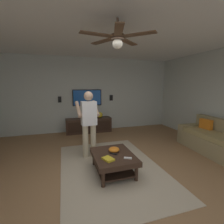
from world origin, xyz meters
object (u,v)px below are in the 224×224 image
at_px(coffee_table, 113,159).
at_px(person_standing, 89,120).
at_px(bowl, 114,150).
at_px(wall_speaker_left, 111,98).
at_px(remote_black, 114,154).
at_px(tv, 87,98).
at_px(book, 108,159).
at_px(vase_round, 100,115).
at_px(remote_white, 128,158).
at_px(wall_speaker_right, 60,99).
at_px(media_console, 89,125).
at_px(couch, 215,141).
at_px(ceiling_fan, 117,39).

distance_m(coffee_table, person_standing, 1.17).
distance_m(bowl, wall_speaker_left, 3.42).
relative_size(bowl, remote_black, 1.50).
relative_size(coffee_table, remote_black, 6.67).
height_order(tv, remote_black, tv).
bearing_deg(tv, coffee_table, 0.31).
bearing_deg(book, vase_round, -32.13).
bearing_deg(vase_round, book, 169.79).
bearing_deg(coffee_table, vase_round, -7.79).
xyz_separation_m(remote_white, vase_round, (3.27, -0.20, 0.25)).
distance_m(book, wall_speaker_right, 3.71).
bearing_deg(media_console, remote_black, 0.50).
height_order(person_standing, remote_white, person_standing).
relative_size(media_console, vase_round, 7.73).
distance_m(couch, remote_white, 2.74).
xyz_separation_m(media_console, book, (-3.25, 0.15, 0.14)).
bearing_deg(wall_speaker_right, vase_round, -101.52).
distance_m(media_console, wall_speaker_left, 1.43).
height_order(remote_white, wall_speaker_left, wall_speaker_left).
height_order(tv, remote_white, tv).
distance_m(remote_black, wall_speaker_left, 3.54).
height_order(coffee_table, wall_speaker_right, wall_speaker_right).
height_order(remote_black, book, book).
xyz_separation_m(media_console, wall_speaker_right, (0.25, 1.01, 0.99)).
distance_m(remote_black, wall_speaker_right, 3.56).
height_order(tv, ceiling_fan, ceiling_fan).
relative_size(person_standing, ceiling_fan, 1.43).
bearing_deg(wall_speaker_left, remote_black, 163.98).
xyz_separation_m(media_console, vase_round, (-0.04, -0.43, 0.39)).
distance_m(remote_white, remote_black, 0.33).
relative_size(couch, person_standing, 1.19).
bearing_deg(person_standing, tv, -12.48).
distance_m(remote_white, ceiling_fan, 2.11).
distance_m(tv, ceiling_fan, 3.88).
relative_size(remote_black, ceiling_fan, 0.13).
xyz_separation_m(remote_white, book, (0.06, 0.37, 0.01)).
xyz_separation_m(couch, remote_black, (-0.18, 2.90, 0.09)).
bearing_deg(book, wall_speaker_right, -8.09).
bearing_deg(coffee_table, media_console, 0.33).
bearing_deg(wall_speaker_left, ceiling_fan, 164.54).
distance_m(coffee_table, remote_white, 0.36).
relative_size(coffee_table, person_standing, 0.61).
bearing_deg(wall_speaker_right, media_console, -104.05).
bearing_deg(media_console, book, -2.67).
bearing_deg(wall_speaker_left, vase_round, 118.25).
height_order(tv, person_standing, person_standing).
distance_m(book, vase_round, 3.27).
xyz_separation_m(vase_round, wall_speaker_left, (0.29, -0.55, 0.62)).
height_order(coffee_table, remote_white, remote_white).
relative_size(remote_white, ceiling_fan, 0.13).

